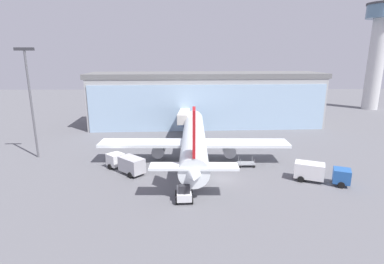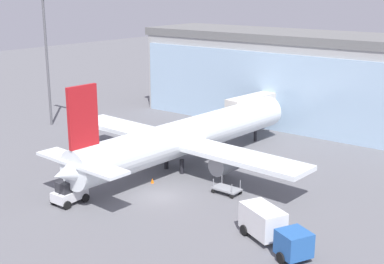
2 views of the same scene
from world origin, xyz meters
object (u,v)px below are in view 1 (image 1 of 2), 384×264
Objects in this scene: safety_cone_nose at (199,171)px; safety_cone_wingtip at (117,159)px; apron_light_mast at (30,94)px; catering_truck at (126,163)px; baggage_cart at (246,163)px; jet_bridge at (185,115)px; pushback_tug at (184,193)px; fuel_truck at (319,172)px; control_tower at (378,45)px; airplane at (194,140)px.

safety_cone_nose is 1.00× the size of safety_cone_wingtip.
apron_light_mast is 20.93m from catering_truck.
catering_truck is at bearing -174.31° from baggage_cart.
apron_light_mast reaches higher than jet_bridge.
baggage_cart is 21.93m from safety_cone_wingtip.
jet_bridge is 4.13× the size of pushback_tug.
fuel_truck reaches higher than baggage_cart.
safety_cone_wingtip is at bearing -173.34° from fuel_truck.
control_tower is at bearing 45.01° from baggage_cart.
airplane is 20.36m from fuel_truck.
fuel_truck is (45.17, -11.67, -9.67)m from apron_light_mast.
control_tower reaches higher than baggage_cart.
safety_cone_nose is at bearing -170.42° from jet_bridge.
apron_light_mast reaches higher than catering_truck.
jet_bridge reaches higher than baggage_cart.
apron_light_mast reaches higher than pushback_tug.
airplane reaches higher than jet_bridge.
control_tower reaches higher than jet_bridge.
control_tower is 80.26m from airplane.
apron_light_mast is at bearing 126.86° from jet_bridge.
jet_bridge is 31.66m from apron_light_mast.
pushback_tug is (25.99, -16.86, -10.17)m from apron_light_mast.
airplane is at bearing -108.64° from catering_truck.
fuel_truck is at bearing -141.74° from jet_bridge.
safety_cone_nose is (-16.86, 3.79, -1.19)m from fuel_truck.
control_tower is 92.29m from catering_truck.
safety_cone_nose is at bearing -15.55° from apron_light_mast.
airplane is (-60.70, -49.58, -17.30)m from control_tower.
pushback_tug reaches higher than baggage_cart.
airplane is 10.98× the size of pushback_tug.
fuel_truck is 13.75× the size of safety_cone_nose.
pushback_tug is at bearing -133.85° from control_tower.
control_tower is 4.88× the size of catering_truck.
safety_cone_nose and safety_cone_wingtip have the same top height.
baggage_cart is at bearing -43.19° from pushback_tug.
safety_cone_wingtip is at bearing -20.05° from catering_truck.
control_tower is at bearing 28.53° from apron_light_mast.
fuel_truck is at bearing -35.52° from baggage_cart.
airplane reaches higher than safety_cone_wingtip.
control_tower reaches higher than pushback_tug.
fuel_truck is (19.19, -28.34, -2.66)m from jet_bridge.
safety_cone_nose is at bearing -139.97° from catering_truck.
baggage_cart is 15.34m from pushback_tug.
pushback_tug is at bearing 175.41° from airplane.
fuel_truck reaches higher than pushback_tug.
catering_truck is 19.13m from baggage_cart.
airplane is 13.67m from safety_cone_wingtip.
control_tower is 4.42× the size of fuel_truck.
fuel_truck is 2.31× the size of pushback_tug.
catering_truck is at bearing 41.01° from pushback_tug.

